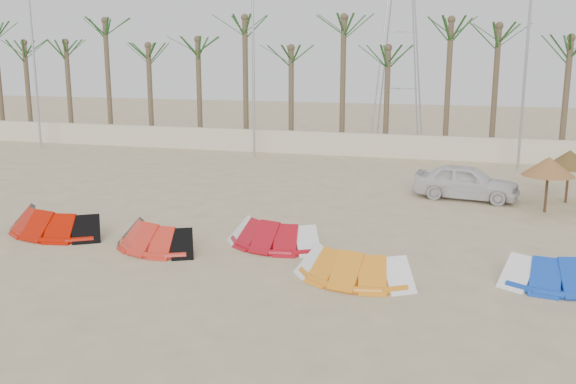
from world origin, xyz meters
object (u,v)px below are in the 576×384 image
(kite_blue, at_px, (567,268))
(car, at_px, (466,182))
(parasol_mid, at_px, (549,166))
(kite_red_mid, at_px, (158,234))
(kite_orange, at_px, (355,263))
(kite_red_right, at_px, (275,232))
(parasol_left, at_px, (570,159))
(kite_red_left, at_px, (59,220))

(kite_blue, bearing_deg, car, 105.69)
(parasol_mid, bearing_deg, car, 153.06)
(kite_red_mid, bearing_deg, car, 46.78)
(kite_orange, bearing_deg, kite_red_right, 141.79)
(kite_blue, xyz_separation_m, parasol_left, (1.18, 9.73, 1.31))
(kite_red_left, bearing_deg, kite_red_right, 4.57)
(parasol_mid, bearing_deg, kite_red_left, -155.04)
(parasol_left, bearing_deg, parasol_mid, -116.78)
(kite_red_mid, relative_size, parasol_mid, 1.56)
(kite_red_right, xyz_separation_m, kite_orange, (2.86, -2.25, 0.00))
(kite_red_left, xyz_separation_m, kite_red_right, (7.24, 0.58, -0.00))
(kite_red_right, bearing_deg, car, 55.95)
(kite_red_left, bearing_deg, kite_blue, -2.28)
(kite_blue, distance_m, car, 9.68)
(kite_orange, relative_size, parasol_left, 1.60)
(parasol_mid, xyz_separation_m, car, (-2.85, 1.45, -1.02))
(kite_blue, xyz_separation_m, car, (-2.62, 9.31, 0.28))
(kite_red_left, height_order, kite_red_right, same)
(kite_red_left, bearing_deg, car, 34.35)
(kite_red_right, height_order, parasol_mid, parasol_mid)
(kite_blue, bearing_deg, kite_red_right, 171.64)
(kite_red_mid, height_order, kite_orange, same)
(kite_red_mid, height_order, car, car)
(kite_red_right, relative_size, car, 0.81)
(kite_orange, distance_m, parasol_left, 12.62)
(kite_blue, distance_m, parasol_left, 9.88)
(kite_orange, height_order, kite_blue, same)
(parasol_left, bearing_deg, kite_red_left, -151.11)
(car, bearing_deg, kite_blue, -155.45)
(kite_red_right, relative_size, kite_blue, 0.96)
(kite_red_right, relative_size, kite_orange, 0.99)
(parasol_mid, distance_m, car, 3.36)
(kite_red_mid, xyz_separation_m, kite_blue, (11.41, 0.05, 0.00))
(parasol_left, xyz_separation_m, parasol_mid, (-0.94, -1.86, -0.01))
(kite_blue, distance_m, parasol_mid, 7.97)
(kite_red_right, bearing_deg, kite_blue, -8.36)
(kite_red_mid, relative_size, kite_red_right, 0.97)
(kite_red_right, relative_size, parasol_left, 1.59)
(kite_red_right, distance_m, kite_orange, 3.64)
(kite_orange, bearing_deg, parasol_mid, 58.46)
(car, bearing_deg, parasol_left, -74.89)
(kite_red_mid, distance_m, kite_blue, 11.41)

